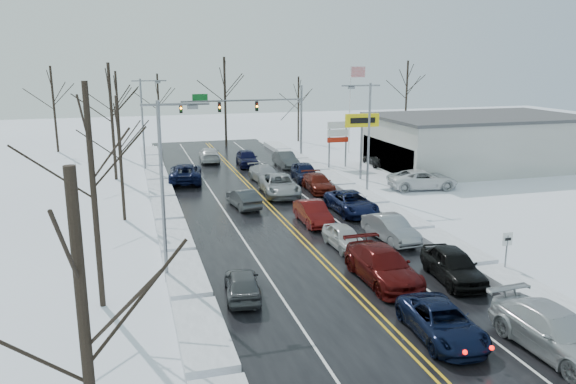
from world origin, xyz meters
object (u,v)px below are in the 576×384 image
object	(u,v)px
tires_plus_sign	(362,125)
dealership_building	(477,141)
traffic_signal_mast	(256,110)
oncoming_car_0	(243,207)
flagpole	(351,102)

from	to	relation	value
tires_plus_sign	dealership_building	bearing A→B (deg)	8.47
traffic_signal_mast	tires_plus_sign	bearing A→B (deg)	-59.54
dealership_building	oncoming_car_0	distance (m)	27.57
traffic_signal_mast	oncoming_car_0	xyz separation A→B (m)	(-5.39, -19.00, -5.48)
tires_plus_sign	flagpole	distance (m)	14.79
dealership_building	oncoming_car_0	bearing A→B (deg)	-160.83
traffic_signal_mast	dealership_building	size ratio (longest dim) A/B	0.65
traffic_signal_mast	oncoming_car_0	bearing A→B (deg)	-105.84
dealership_building	oncoming_car_0	xyz separation A→B (m)	(-25.92, -9.01, -2.66)
traffic_signal_mast	oncoming_car_0	size ratio (longest dim) A/B	3.12
flagpole	dealership_building	xyz separation A→B (m)	(8.80, -12.00, -3.27)
flagpole	oncoming_car_0	size ratio (longest dim) A/B	2.35
tires_plus_sign	oncoming_car_0	distance (m)	15.13
tires_plus_sign	traffic_signal_mast	bearing A→B (deg)	120.46
tires_plus_sign	oncoming_car_0	xyz separation A→B (m)	(-12.45, -7.00, -4.99)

